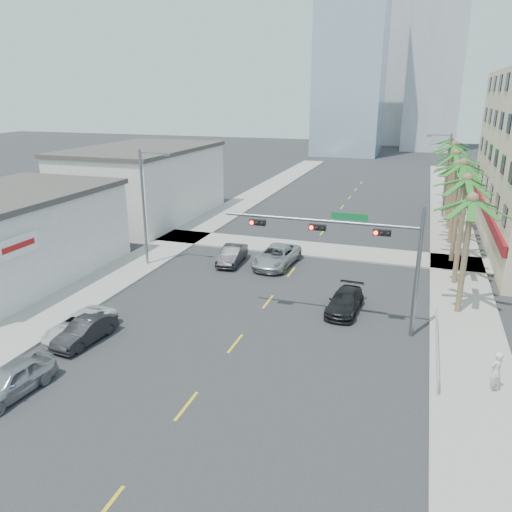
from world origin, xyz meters
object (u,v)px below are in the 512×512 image
(traffic_signal_mast, at_px, (358,244))
(car_parked_far, at_px, (80,325))
(car_parked_mid, at_px, (85,331))
(pedestrian, at_px, (496,372))
(car_lane_right, at_px, (345,302))
(car_parked_near, at_px, (11,380))
(car_lane_center, at_px, (276,256))
(car_lane_left, at_px, (232,255))

(traffic_signal_mast, bearing_deg, car_parked_far, -157.86)
(traffic_signal_mast, xyz_separation_m, car_parked_mid, (-13.58, -6.35, -4.41))
(car_parked_mid, height_order, pedestrian, pedestrian)
(car_lane_right, relative_size, pedestrian, 2.28)
(traffic_signal_mast, relative_size, car_parked_far, 2.41)
(traffic_signal_mast, relative_size, pedestrian, 5.72)
(car_parked_near, height_order, car_lane_center, car_lane_center)
(traffic_signal_mast, height_order, car_parked_far, traffic_signal_mast)
(traffic_signal_mast, height_order, pedestrian, traffic_signal_mast)
(car_lane_center, relative_size, pedestrian, 2.89)
(traffic_signal_mast, relative_size, car_lane_right, 2.51)
(car_lane_center, bearing_deg, car_parked_near, -102.44)
(traffic_signal_mast, xyz_separation_m, car_lane_left, (-10.78, 8.57, -4.35))
(car_parked_near, height_order, pedestrian, pedestrian)
(car_lane_center, bearing_deg, car_lane_right, -42.83)
(car_parked_near, bearing_deg, car_parked_mid, 94.94)
(car_lane_right, bearing_deg, car_parked_far, -145.92)
(car_parked_near, bearing_deg, car_lane_center, 78.07)
(traffic_signal_mast, bearing_deg, car_lane_center, 128.54)
(car_parked_near, xyz_separation_m, car_lane_center, (6.30, 20.78, 0.05))
(car_lane_right, bearing_deg, car_lane_center, 136.14)
(pedestrian, bearing_deg, car_parked_far, -39.39)
(car_lane_left, xyz_separation_m, pedestrian, (17.70, -13.26, 0.41))
(traffic_signal_mast, height_order, car_parked_mid, traffic_signal_mast)
(car_parked_mid, xyz_separation_m, car_lane_center, (6.30, 15.50, 0.13))
(car_parked_far, distance_m, car_lane_left, 14.82)
(car_parked_mid, xyz_separation_m, car_lane_right, (12.75, 8.52, -0.01))
(car_lane_right, xyz_separation_m, pedestrian, (7.75, -6.87, 0.48))
(car_parked_far, bearing_deg, car_lane_left, 79.19)
(car_parked_far, bearing_deg, car_parked_mid, -32.64)
(traffic_signal_mast, distance_m, car_lane_left, 14.44)
(car_parked_near, relative_size, car_lane_left, 0.99)
(traffic_signal_mast, bearing_deg, car_lane_right, 111.14)
(car_lane_left, distance_m, car_lane_right, 11.83)
(car_parked_mid, bearing_deg, car_lane_left, 85.16)
(car_parked_far, distance_m, car_lane_center, 16.54)
(car_parked_mid, relative_size, car_lane_center, 0.70)
(car_parked_near, relative_size, car_parked_mid, 1.09)
(car_lane_center, height_order, pedestrian, pedestrian)
(traffic_signal_mast, distance_m, car_lane_right, 4.99)
(traffic_signal_mast, distance_m, car_parked_far, 16.08)
(car_parked_far, distance_m, car_lane_right, 15.67)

